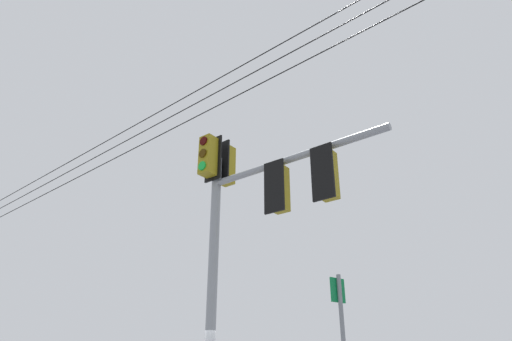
{
  "coord_description": "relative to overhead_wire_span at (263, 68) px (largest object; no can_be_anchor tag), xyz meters",
  "views": [
    {
      "loc": [
        -6.0,
        -7.2,
        1.61
      ],
      "look_at": [
        0.16,
        -1.62,
        5.52
      ],
      "focal_mm": 31.76,
      "sensor_mm": 36.0,
      "label": 1
    }
  ],
  "objects": [
    {
      "name": "overhead_wire_span",
      "position": [
        0.0,
        0.0,
        0.0
      ],
      "size": [
        1.52,
        28.99,
        1.56
      ],
      "color": "black"
    },
    {
      "name": "signal_mast_assembly",
      "position": [
        -0.01,
        0.5,
        -3.28
      ],
      "size": [
        0.97,
        4.17,
        6.59
      ],
      "color": "gray",
      "rests_on": "ground"
    }
  ]
}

